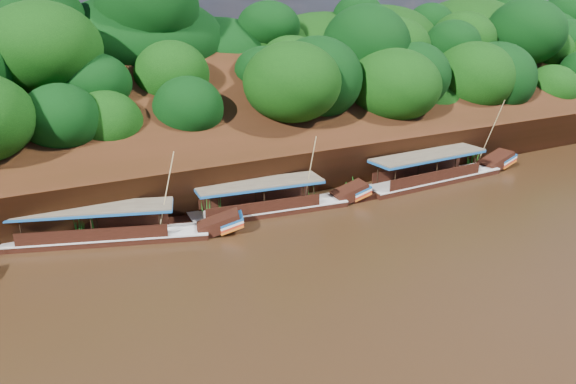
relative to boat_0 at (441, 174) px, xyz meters
name	(u,v)px	position (x,y,z in m)	size (l,w,h in m)	color
ground	(353,250)	(-13.72, -7.32, -0.56)	(160.00, 160.00, 0.00)	black
riverbank	(209,138)	(-13.73, 15.40, 1.33)	(120.00, 30.06, 19.40)	black
boat_0	(441,174)	(0.00, 0.00, 0.00)	(15.22, 3.10, 6.89)	black
boat_1	(279,204)	(-14.60, 0.29, -0.05)	(13.19, 3.47, 5.71)	black
boat_2	(121,232)	(-25.26, 0.62, -0.05)	(13.93, 6.28, 5.73)	black
reeds	(229,199)	(-17.53, 1.98, 0.32)	(48.07, 2.54, 1.98)	#1C6318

